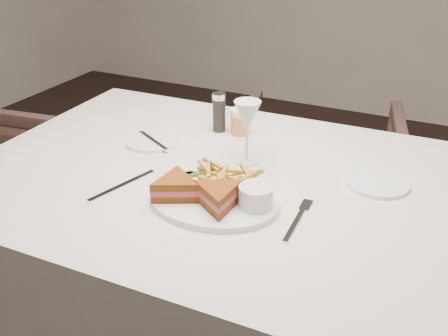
% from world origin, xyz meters
% --- Properties ---
extents(table, '(1.42, 0.97, 0.75)m').
position_xyz_m(table, '(0.12, -0.08, 0.38)').
color(table, silver).
rests_on(table, ground).
extents(chair_far, '(0.79, 0.76, 0.69)m').
position_xyz_m(chair_far, '(0.14, 0.73, 0.35)').
color(chair_far, '#46322B').
rests_on(chair_far, ground).
extents(table_setting, '(0.81, 0.60, 0.18)m').
position_xyz_m(table_setting, '(0.12, -0.13, 0.79)').
color(table_setting, white).
rests_on(table_setting, table).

